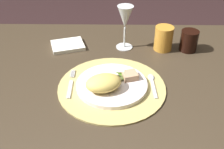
# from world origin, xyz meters

# --- Properties ---
(dining_table) EXTENTS (1.45, 0.97, 0.74)m
(dining_table) POSITION_xyz_m (0.00, 0.00, 0.63)
(dining_table) COLOR #3C3022
(dining_table) RESTS_ON ground
(placemat) EXTENTS (0.37, 0.37, 0.01)m
(placemat) POSITION_xyz_m (0.05, -0.03, 0.74)
(placemat) COLOR tan
(placemat) RESTS_ON dining_table
(dinner_plate) EXTENTS (0.24, 0.24, 0.01)m
(dinner_plate) POSITION_xyz_m (0.05, -0.03, 0.75)
(dinner_plate) COLOR silver
(dinner_plate) RESTS_ON placemat
(pasta_serving) EXTENTS (0.14, 0.12, 0.05)m
(pasta_serving) POSITION_xyz_m (0.02, -0.06, 0.78)
(pasta_serving) COLOR #E3C561
(pasta_serving) RESTS_ON dinner_plate
(salad_greens) EXTENTS (0.08, 0.06, 0.02)m
(salad_greens) POSITION_xyz_m (0.07, 0.00, 0.77)
(salad_greens) COLOR #44701A
(salad_greens) RESTS_ON dinner_plate
(bread_piece) EXTENTS (0.06, 0.06, 0.02)m
(bread_piece) POSITION_xyz_m (0.11, -0.00, 0.77)
(bread_piece) COLOR tan
(bread_piece) RESTS_ON dinner_plate
(fork) EXTENTS (0.02, 0.16, 0.00)m
(fork) POSITION_xyz_m (-0.09, -0.03, 0.75)
(fork) COLOR silver
(fork) RESTS_ON placemat
(spoon) EXTENTS (0.02, 0.14, 0.01)m
(spoon) POSITION_xyz_m (0.19, -0.01, 0.75)
(spoon) COLOR silver
(spoon) RESTS_ON placemat
(napkin) EXTENTS (0.16, 0.15, 0.02)m
(napkin) POSITION_xyz_m (-0.15, 0.25, 0.75)
(napkin) COLOR white
(napkin) RESTS_ON dining_table
(wine_glass) EXTENTS (0.07, 0.07, 0.19)m
(wine_glass) POSITION_xyz_m (0.10, 0.25, 0.87)
(wine_glass) COLOR silver
(wine_glass) RESTS_ON dining_table
(amber_tumbler) EXTENTS (0.08, 0.08, 0.10)m
(amber_tumbler) POSITION_xyz_m (0.26, 0.24, 0.79)
(amber_tumbler) COLOR gold
(amber_tumbler) RESTS_ON dining_table
(dark_tumbler) EXTENTS (0.07, 0.07, 0.09)m
(dark_tumbler) POSITION_xyz_m (0.37, 0.24, 0.78)
(dark_tumbler) COLOR black
(dark_tumbler) RESTS_ON dining_table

